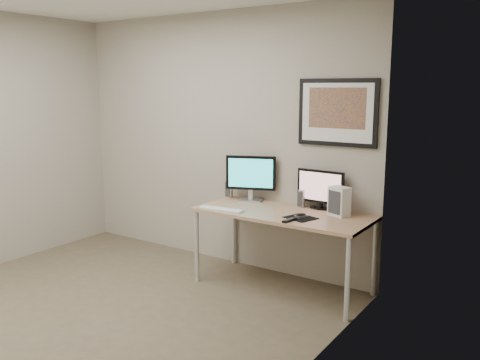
% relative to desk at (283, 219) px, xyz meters
% --- Properties ---
extents(floor, '(3.60, 3.60, 0.00)m').
position_rel_desk_xyz_m(floor, '(-1.00, -1.35, -0.66)').
color(floor, brown).
rests_on(floor, ground).
extents(room, '(3.60, 3.60, 3.60)m').
position_rel_desk_xyz_m(room, '(-1.00, -0.90, 0.98)').
color(room, white).
rests_on(room, ground).
extents(desk, '(1.60, 0.70, 0.73)m').
position_rel_desk_xyz_m(desk, '(0.00, 0.00, 0.00)').
color(desk, '#8B5F43').
rests_on(desk, floor).
extents(framed_art, '(0.75, 0.04, 0.60)m').
position_rel_desk_xyz_m(framed_art, '(0.35, 0.33, 0.96)').
color(framed_art, black).
rests_on(framed_art, room).
extents(monitor_large, '(0.47, 0.23, 0.45)m').
position_rel_desk_xyz_m(monitor_large, '(-0.49, 0.21, 0.32)').
color(monitor_large, '#BBBBC0').
rests_on(monitor_large, desk).
extents(monitor_tv, '(0.46, 0.11, 0.36)m').
position_rel_desk_xyz_m(monitor_tv, '(0.23, 0.29, 0.26)').
color(monitor_tv, black).
rests_on(monitor_tv, desk).
extents(speaker_left, '(0.08, 0.08, 0.18)m').
position_rel_desk_xyz_m(speaker_left, '(-0.75, 0.22, 0.16)').
color(speaker_left, '#BBBBC0').
rests_on(speaker_left, desk).
extents(speaker_right, '(0.07, 0.07, 0.17)m').
position_rel_desk_xyz_m(speaker_right, '(0.06, 0.25, 0.15)').
color(speaker_right, '#BBBBC0').
rests_on(speaker_right, desk).
extents(keyboard, '(0.45, 0.17, 0.02)m').
position_rel_desk_xyz_m(keyboard, '(-0.51, -0.26, 0.07)').
color(keyboard, silver).
rests_on(keyboard, desk).
extents(mousepad, '(0.30, 0.28, 0.00)m').
position_rel_desk_xyz_m(mousepad, '(0.23, -0.11, 0.07)').
color(mousepad, black).
rests_on(mousepad, desk).
extents(mouse, '(0.10, 0.12, 0.04)m').
position_rel_desk_xyz_m(mouse, '(0.23, -0.10, 0.09)').
color(mouse, black).
rests_on(mouse, mousepad).
extents(remote, '(0.06, 0.17, 0.02)m').
position_rel_desk_xyz_m(remote, '(0.20, -0.26, 0.08)').
color(remote, black).
rests_on(remote, desk).
extents(fan_unit, '(0.20, 0.17, 0.26)m').
position_rel_desk_xyz_m(fan_unit, '(0.47, 0.15, 0.19)').
color(fan_unit, silver).
rests_on(fan_unit, desk).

